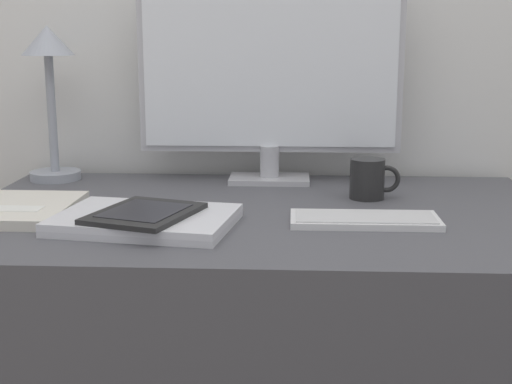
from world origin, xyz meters
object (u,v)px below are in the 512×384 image
(ereader, at_px, (145,213))
(notebook, at_px, (21,209))
(monitor, at_px, (270,68))
(keyboard, at_px, (365,219))
(laptop, at_px, (145,220))
(desk_lamp, at_px, (49,75))
(coffee_mug, at_px, (368,179))

(ereader, relative_size, notebook, 0.93)
(monitor, relative_size, keyboard, 2.23)
(laptop, relative_size, ereader, 1.44)
(notebook, bearing_deg, monitor, 35.91)
(monitor, bearing_deg, ereader, -115.56)
(desk_lamp, distance_m, coffee_mug, 0.76)
(desk_lamp, relative_size, coffee_mug, 3.40)
(laptop, distance_m, coffee_mug, 0.48)
(monitor, height_order, desk_lamp, monitor)
(keyboard, bearing_deg, coffee_mug, 82.59)
(ereader, relative_size, coffee_mug, 2.23)
(laptop, bearing_deg, coffee_mug, 30.35)
(keyboard, relative_size, ereader, 1.15)
(monitor, distance_m, laptop, 0.52)
(desk_lamp, height_order, notebook, desk_lamp)
(monitor, height_order, ereader, monitor)
(monitor, bearing_deg, notebook, -144.09)
(desk_lamp, bearing_deg, keyboard, -27.86)
(coffee_mug, bearing_deg, desk_lamp, 167.21)
(keyboard, xyz_separation_m, ereader, (-0.39, -0.06, 0.02))
(monitor, bearing_deg, laptop, -116.78)
(monitor, relative_size, desk_lamp, 1.68)
(keyboard, height_order, notebook, notebook)
(ereader, xyz_separation_m, notebook, (-0.25, 0.09, -0.02))
(keyboard, xyz_separation_m, notebook, (-0.64, 0.03, 0.00))
(desk_lamp, xyz_separation_m, notebook, (0.04, -0.33, -0.23))
(monitor, relative_size, ereader, 2.57)
(monitor, xyz_separation_m, keyboard, (0.18, -0.36, -0.25))
(monitor, relative_size, notebook, 2.40)
(ereader, bearing_deg, laptop, 98.79)
(laptop, distance_m, desk_lamp, 0.55)
(monitor, bearing_deg, keyboard, -63.30)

